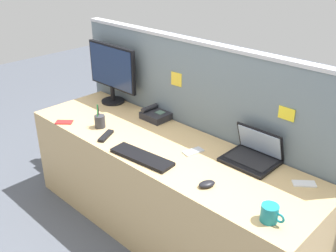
% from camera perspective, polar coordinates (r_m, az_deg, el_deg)
% --- Properties ---
extents(ground_plane, '(10.00, 10.00, 0.00)m').
position_cam_1_polar(ground_plane, '(3.05, -0.67, -14.64)').
color(ground_plane, '#4C515B').
extents(desk, '(2.25, 0.67, 0.72)m').
position_cam_1_polar(desk, '(2.83, -0.71, -9.09)').
color(desk, tan).
rests_on(desk, ground_plane).
extents(cubicle_divider, '(2.39, 0.08, 1.36)m').
position_cam_1_polar(cubicle_divider, '(2.90, 4.44, -0.78)').
color(cubicle_divider, slate).
rests_on(cubicle_divider, ground_plane).
extents(desktop_monitor, '(0.54, 0.20, 0.49)m').
position_cam_1_polar(desktop_monitor, '(3.27, -8.19, 8.10)').
color(desktop_monitor, black).
rests_on(desktop_monitor, desk).
extents(laptop, '(0.32, 0.27, 0.20)m').
position_cam_1_polar(laptop, '(2.49, 12.39, -3.96)').
color(laptop, black).
rests_on(laptop, desk).
extents(desk_phone, '(0.20, 0.17, 0.09)m').
position_cam_1_polar(desk_phone, '(3.00, -1.88, 1.63)').
color(desk_phone, '#232328').
rests_on(desk_phone, desk).
extents(keyboard_main, '(0.45, 0.17, 0.02)m').
position_cam_1_polar(keyboard_main, '(2.48, -3.85, -4.54)').
color(keyboard_main, black).
rests_on(keyboard_main, desk).
extents(computer_mouse_right_hand, '(0.09, 0.11, 0.03)m').
position_cam_1_polar(computer_mouse_right_hand, '(2.22, 5.69, -8.42)').
color(computer_mouse_right_hand, black).
rests_on(computer_mouse_right_hand, desk).
extents(pen_cup, '(0.08, 0.08, 0.18)m').
position_cam_1_polar(pen_cup, '(2.90, -9.91, 0.68)').
color(pen_cup, '#333338').
rests_on(pen_cup, desk).
extents(cell_phone_white_slab, '(0.14, 0.13, 0.01)m').
position_cam_1_polar(cell_phone_white_slab, '(2.36, 19.25, -7.94)').
color(cell_phone_white_slab, silver).
rests_on(cell_phone_white_slab, desk).
extents(cell_phone_silver_slab, '(0.10, 0.15, 0.01)m').
position_cam_1_polar(cell_phone_silver_slab, '(2.55, 3.70, -3.73)').
color(cell_phone_silver_slab, '#B7BAC1').
rests_on(cell_phone_silver_slab, desk).
extents(cell_phone_red_case, '(0.14, 0.13, 0.01)m').
position_cam_1_polar(cell_phone_red_case, '(3.05, -14.92, 0.54)').
color(cell_phone_red_case, '#B22323').
rests_on(cell_phone_red_case, desk).
extents(tv_remote, '(0.12, 0.17, 0.02)m').
position_cam_1_polar(tv_remote, '(2.76, -9.06, -1.43)').
color(tv_remote, black).
rests_on(tv_remote, desk).
extents(coffee_mug, '(0.13, 0.09, 0.09)m').
position_cam_1_polar(coffee_mug, '(2.01, 14.65, -12.24)').
color(coffee_mug, '#197A84').
rests_on(coffee_mug, desk).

